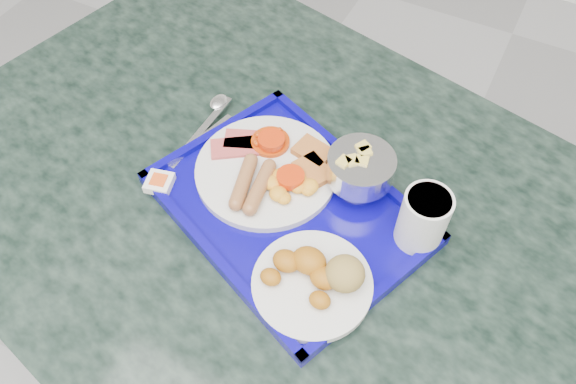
{
  "coord_description": "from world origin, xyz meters",
  "views": [
    {
      "loc": [
        0.04,
        0.53,
        1.52
      ],
      "look_at": [
        -0.18,
        0.96,
        0.84
      ],
      "focal_mm": 35.0,
      "sensor_mm": 36.0,
      "label": 1
    }
  ],
  "objects_px": {
    "tray": "(288,209)",
    "juice_cup": "(424,218)",
    "table": "(286,266)",
    "bread_plate": "(317,278)",
    "main_plate": "(270,170)",
    "fruit_bowl": "(360,168)"
  },
  "relations": [
    {
      "from": "bread_plate",
      "to": "juice_cup",
      "type": "distance_m",
      "value": 0.18
    },
    {
      "from": "bread_plate",
      "to": "fruit_bowl",
      "type": "xyz_separation_m",
      "value": [
        -0.02,
        0.19,
        0.03
      ]
    },
    {
      "from": "table",
      "to": "juice_cup",
      "type": "relative_size",
      "value": 14.59
    },
    {
      "from": "main_plate",
      "to": "table",
      "type": "bearing_deg",
      "value": -37.38
    },
    {
      "from": "bread_plate",
      "to": "juice_cup",
      "type": "height_order",
      "value": "juice_cup"
    },
    {
      "from": "tray",
      "to": "table",
      "type": "bearing_deg",
      "value": 135.17
    },
    {
      "from": "juice_cup",
      "to": "tray",
      "type": "bearing_deg",
      "value": -168.21
    },
    {
      "from": "bread_plate",
      "to": "table",
      "type": "bearing_deg",
      "value": 134.32
    },
    {
      "from": "main_plate",
      "to": "bread_plate",
      "type": "relative_size",
      "value": 1.34
    },
    {
      "from": "table",
      "to": "juice_cup",
      "type": "distance_m",
      "value": 0.34
    },
    {
      "from": "table",
      "to": "fruit_bowl",
      "type": "distance_m",
      "value": 0.29
    },
    {
      "from": "fruit_bowl",
      "to": "juice_cup",
      "type": "distance_m",
      "value": 0.13
    },
    {
      "from": "main_plate",
      "to": "juice_cup",
      "type": "height_order",
      "value": "juice_cup"
    },
    {
      "from": "tray",
      "to": "main_plate",
      "type": "distance_m",
      "value": 0.07
    },
    {
      "from": "juice_cup",
      "to": "table",
      "type": "bearing_deg",
      "value": -171.22
    },
    {
      "from": "bread_plate",
      "to": "tray",
      "type": "bearing_deg",
      "value": 134.24
    },
    {
      "from": "table",
      "to": "juice_cup",
      "type": "height_order",
      "value": "juice_cup"
    },
    {
      "from": "bread_plate",
      "to": "juice_cup",
      "type": "bearing_deg",
      "value": 54.31
    },
    {
      "from": "table",
      "to": "main_plate",
      "type": "xyz_separation_m",
      "value": [
        -0.05,
        0.03,
        0.23
      ]
    },
    {
      "from": "tray",
      "to": "juice_cup",
      "type": "relative_size",
      "value": 4.97
    },
    {
      "from": "table",
      "to": "fruit_bowl",
      "type": "xyz_separation_m",
      "value": [
        0.09,
        0.08,
        0.26
      ]
    },
    {
      "from": "tray",
      "to": "juice_cup",
      "type": "xyz_separation_m",
      "value": [
        0.2,
        0.04,
        0.06
      ]
    }
  ]
}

